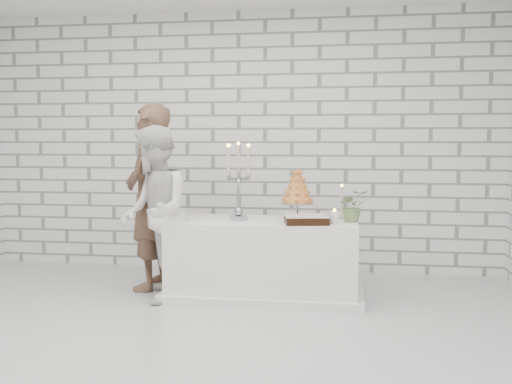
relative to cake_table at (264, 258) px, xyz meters
The scene contains 11 objects.
ground 1.45m from the cake_table, 109.02° to the right, with size 6.00×5.00×0.01m, color silver.
wall_back 1.69m from the cake_table, 111.08° to the left, with size 6.00×0.01×3.00m, color white.
cake_table is the anchor object (origin of this frame).
groom 1.33m from the cake_table, behind, with size 0.69×0.45×1.88m, color #4C3429.
bride 1.14m from the cake_table, 164.11° to the right, with size 0.81×0.63×1.66m, color white.
candelabra 0.79m from the cake_table, 169.40° to the right, with size 0.31×0.31×0.76m, color #9B9AA4, non-canonical shape.
croquembouche 0.72m from the cake_table, 26.87° to the left, with size 0.33×0.33×0.51m, color #AB632D, non-canonical shape.
chocolate_cake 0.63m from the cake_table, 24.83° to the right, with size 0.39×0.28×0.08m, color black.
pillar_candle 0.83m from the cake_table, 13.67° to the right, with size 0.08×0.08×0.12m, color white.
extra_taper 0.94m from the cake_table, 15.31° to the left, with size 0.06×0.06×0.32m, color beige.
flowers 1.00m from the cake_table, ahead, with size 0.27×0.24×0.30m, color #436134.
Camera 1 is at (1.21, -4.23, 1.52)m, focal length 41.00 mm.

